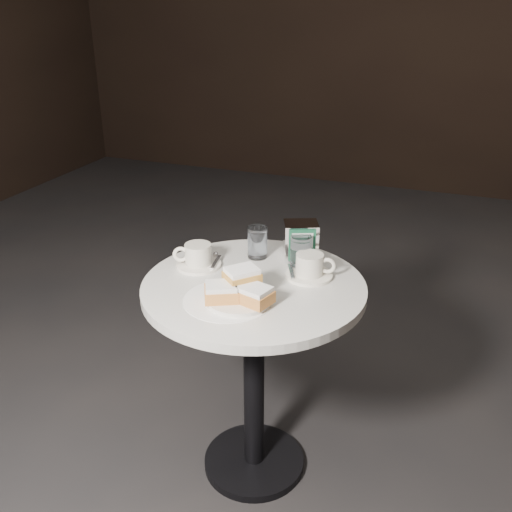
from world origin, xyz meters
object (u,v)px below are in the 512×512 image
(beignet_plate, at_px, (239,292))
(water_glass_right, at_px, (301,253))
(cafe_table, at_px, (254,337))
(coffee_cup_left, at_px, (198,257))
(coffee_cup_right, at_px, (310,267))
(water_glass_left, at_px, (257,243))
(napkin_dispenser, at_px, (301,241))

(beignet_plate, xyz_separation_m, water_glass_right, (0.10, 0.29, 0.02))
(cafe_table, bearing_deg, coffee_cup_left, 166.68)
(coffee_cup_left, xyz_separation_m, coffee_cup_right, (0.37, 0.05, 0.00))
(water_glass_left, height_order, napkin_dispenser, napkin_dispenser)
(cafe_table, distance_m, coffee_cup_left, 0.32)
(coffee_cup_left, height_order, coffee_cup_right, same)
(beignet_plate, relative_size, napkin_dispenser, 1.61)
(cafe_table, bearing_deg, napkin_dispenser, 69.59)
(coffee_cup_right, xyz_separation_m, water_glass_right, (-0.05, 0.05, 0.02))
(cafe_table, height_order, beignet_plate, beignet_plate)
(beignet_plate, xyz_separation_m, napkin_dispenser, (0.08, 0.35, 0.03))
(water_glass_left, bearing_deg, coffee_cup_left, -138.97)
(cafe_table, relative_size, beignet_plate, 3.39)
(beignet_plate, bearing_deg, coffee_cup_right, 57.48)
(beignet_plate, bearing_deg, napkin_dispenser, 76.96)
(beignet_plate, height_order, coffee_cup_left, beignet_plate)
(water_glass_left, xyz_separation_m, water_glass_right, (0.16, -0.03, 0.00))
(water_glass_left, bearing_deg, water_glass_right, -10.51)
(cafe_table, height_order, napkin_dispenser, napkin_dispenser)
(beignet_plate, distance_m, water_glass_left, 0.32)
(napkin_dispenser, bearing_deg, beignet_plate, -125.73)
(beignet_plate, height_order, napkin_dispenser, napkin_dispenser)
(water_glass_right, bearing_deg, napkin_dispenser, 107.30)
(coffee_cup_left, distance_m, coffee_cup_right, 0.37)
(coffee_cup_right, relative_size, water_glass_left, 1.57)
(coffee_cup_right, bearing_deg, cafe_table, -153.45)
(coffee_cup_right, distance_m, napkin_dispenser, 0.14)
(cafe_table, distance_m, coffee_cup_right, 0.30)
(cafe_table, xyz_separation_m, beignet_plate, (0.00, -0.13, 0.23))
(coffee_cup_right, height_order, water_glass_right, water_glass_right)
(beignet_plate, distance_m, water_glass_right, 0.30)
(coffee_cup_left, distance_m, napkin_dispenser, 0.35)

